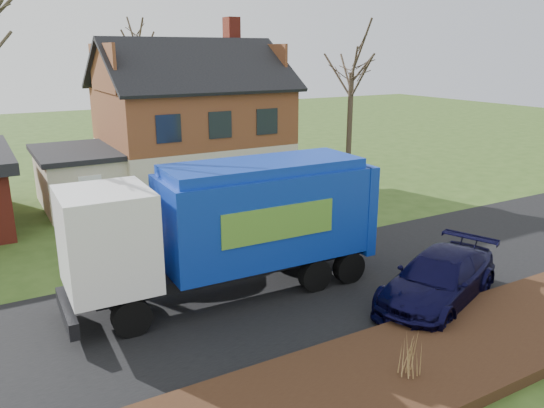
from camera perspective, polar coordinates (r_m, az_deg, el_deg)
ground at (r=17.46m, az=2.80°, el=-9.08°), size 120.00×120.00×0.00m
road at (r=17.46m, az=2.80°, el=-9.05°), size 80.00×7.00×0.02m
mulch_verge at (r=13.79m, az=15.24°, el=-16.39°), size 80.00×3.50×0.30m
main_house at (r=29.19m, az=-9.55°, el=9.21°), size 12.95×8.95×9.26m
garbage_truck at (r=16.34m, az=-4.13°, el=-1.84°), size 9.79×2.82×4.17m
silver_sedan at (r=19.53m, az=-10.57°, el=-3.86°), size 5.34×2.48×1.70m
navy_wagon at (r=17.00m, az=17.46°, el=-7.70°), size 5.79×3.93×1.56m
tree_front_east at (r=29.05m, az=8.65°, el=15.85°), size 3.27×3.27×9.08m
tree_back at (r=36.70m, az=-14.38°, el=18.00°), size 3.39×3.39×10.72m
grass_clump_mid at (r=12.84m, az=14.52°, el=-15.57°), size 0.35×0.29×0.99m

